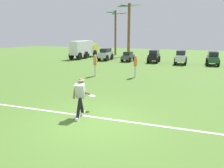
% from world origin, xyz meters
% --- Properties ---
extents(ground_plane, '(80.00, 80.00, 0.00)m').
position_xyz_m(ground_plane, '(0.00, 0.00, 0.00)').
color(ground_plane, '#476B29').
extents(field_line_paint, '(23.36, 1.85, 0.01)m').
position_xyz_m(field_line_paint, '(0.00, 0.29, 0.00)').
color(field_line_paint, white).
rests_on(field_line_paint, ground_plane).
extents(frisbee_thrower, '(0.47, 1.11, 1.43)m').
position_xyz_m(frisbee_thrower, '(-0.64, 0.16, 0.80)').
color(frisbee_thrower, black).
rests_on(frisbee_thrower, ground_plane).
extents(frisbee_in_flight, '(0.33, 0.33, 0.06)m').
position_xyz_m(frisbee_in_flight, '(-0.62, 1.01, 0.57)').
color(frisbee_in_flight, white).
extents(teammate_near_sideline, '(0.26, 0.50, 1.56)m').
position_xyz_m(teammate_near_sideline, '(-1.16, 8.23, 0.94)').
color(teammate_near_sideline, silver).
rests_on(teammate_near_sideline, ground_plane).
extents(teammate_deep, '(0.31, 0.49, 1.56)m').
position_xyz_m(teammate_deep, '(-4.01, 7.55, 0.94)').
color(teammate_deep, silver).
rests_on(teammate_deep, ground_plane).
extents(parked_car_slot_a, '(1.27, 2.40, 1.40)m').
position_xyz_m(parked_car_slot_a, '(-7.68, 16.99, 0.74)').
color(parked_car_slot_a, '#B7BABF').
rests_on(parked_car_slot_a, ground_plane).
extents(parked_car_slot_b, '(1.10, 2.21, 1.10)m').
position_xyz_m(parked_car_slot_b, '(-4.85, 17.02, 0.56)').
color(parked_car_slot_b, '#474C51').
rests_on(parked_car_slot_b, ground_plane).
extents(parked_car_slot_c, '(1.32, 2.47, 1.34)m').
position_xyz_m(parked_car_slot_c, '(-1.98, 17.34, 0.72)').
color(parked_car_slot_c, black).
rests_on(parked_car_slot_c, ground_plane).
extents(parked_car_slot_d, '(1.29, 2.40, 1.40)m').
position_xyz_m(parked_car_slot_d, '(0.89, 16.98, 0.74)').
color(parked_car_slot_d, silver).
rests_on(parked_car_slot_d, ground_plane).
extents(parked_car_slot_e, '(1.30, 2.46, 1.34)m').
position_xyz_m(parked_car_slot_e, '(3.87, 17.48, 0.72)').
color(parked_car_slot_e, '#235133').
rests_on(parked_car_slot_e, ground_plane).
extents(box_truck, '(1.65, 5.95, 2.20)m').
position_xyz_m(box_truck, '(-11.41, 18.29, 1.23)').
color(box_truck, yellow).
rests_on(box_truck, ground_plane).
extents(palm_tree_far_left, '(3.07, 3.44, 6.35)m').
position_xyz_m(palm_tree_far_left, '(-9.18, 23.50, 3.86)').
color(palm_tree_far_left, brown).
rests_on(palm_tree_far_left, ground_plane).
extents(palm_tree_left_of_centre, '(3.53, 3.13, 7.12)m').
position_xyz_m(palm_tree_left_of_centre, '(-7.02, 23.10, 4.08)').
color(palm_tree_left_of_centre, brown).
rests_on(palm_tree_left_of_centre, ground_plane).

